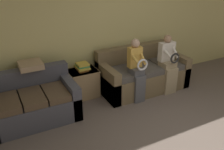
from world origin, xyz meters
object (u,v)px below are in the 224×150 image
(couch_side, at_px, (32,103))
(side_shelf, at_px, (83,83))
(throw_pillow, at_px, (31,65))
(couch_main, at_px, (142,74))
(child_left_seated, at_px, (137,68))
(book_stack, at_px, (82,67))
(child_right_seated, at_px, (168,62))

(couch_side, relative_size, side_shelf, 2.55)
(couch_side, bearing_deg, throw_pillow, 70.22)
(couch_main, xyz_separation_m, side_shelf, (-1.28, 0.24, -0.03))
(couch_side, xyz_separation_m, side_shelf, (1.09, 0.34, -0.01))
(child_left_seated, bearing_deg, book_stack, 145.79)
(child_left_seated, height_order, child_right_seated, child_left_seated)
(couch_main, bearing_deg, child_right_seated, -43.68)
(couch_side, distance_m, child_left_seated, 2.03)
(child_left_seated, bearing_deg, child_right_seated, -0.16)
(side_shelf, height_order, book_stack, book_stack)
(child_left_seated, relative_size, throw_pillow, 3.09)
(child_left_seated, height_order, book_stack, child_left_seated)
(side_shelf, bearing_deg, throw_pillow, -178.38)
(book_stack, bearing_deg, side_shelf, -148.67)
(child_left_seated, xyz_separation_m, side_shelf, (-0.89, 0.61, -0.40))
(child_right_seated, relative_size, side_shelf, 2.06)
(couch_main, bearing_deg, throw_pillow, 174.58)
(child_left_seated, distance_m, side_shelf, 1.15)
(couch_side, height_order, book_stack, couch_side)
(throw_pillow, bearing_deg, couch_side, -109.78)
(child_left_seated, bearing_deg, couch_side, 172.32)
(side_shelf, xyz_separation_m, throw_pillow, (-0.97, -0.03, 0.59))
(child_left_seated, relative_size, side_shelf, 2.10)
(couch_side, xyz_separation_m, throw_pillow, (0.11, 0.31, 0.58))
(couch_main, distance_m, throw_pillow, 2.33)
(book_stack, bearing_deg, child_left_seated, -34.21)
(couch_main, relative_size, throw_pillow, 4.69)
(child_left_seated, bearing_deg, couch_main, 43.51)
(child_left_seated, distance_m, child_right_seated, 0.77)
(couch_main, height_order, couch_side, couch_main)
(couch_main, relative_size, side_shelf, 3.19)
(couch_main, xyz_separation_m, child_left_seated, (-0.38, -0.37, 0.36))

